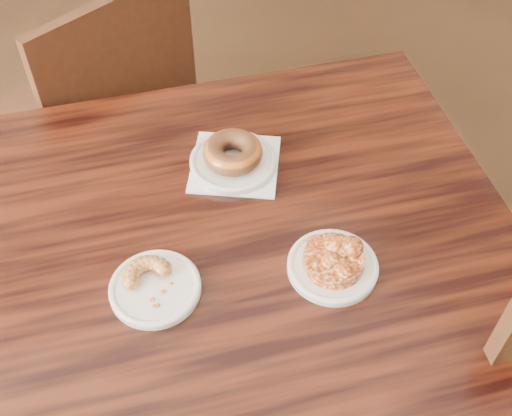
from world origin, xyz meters
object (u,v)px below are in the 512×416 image
chair_far (92,112)px  glazed_donut (233,152)px  apple_fritter (334,259)px  cruller_fragment (154,282)px  cafe_table (255,350)px

chair_far → glazed_donut: bearing=85.3°
chair_far → apple_fritter: chair_far is taller
apple_fritter → cruller_fragment: (-0.29, 0.10, -0.00)m
cafe_table → glazed_donut: 0.47m
cafe_table → chair_far: bearing=108.9°
apple_fritter → cruller_fragment: bearing=161.3°
chair_far → glazed_donut: 0.75m
cafe_table → apple_fritter: apple_fritter is taller
glazed_donut → apple_fritter: glazed_donut is taller
cafe_table → glazed_donut: (0.06, 0.21, 0.41)m
cruller_fragment → chair_far: bearing=83.3°
apple_fritter → glazed_donut: bearing=98.1°
cafe_table → chair_far: chair_far is taller
chair_far → glazed_donut: chair_far is taller
glazed_donut → apple_fritter: (0.04, -0.31, -0.01)m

